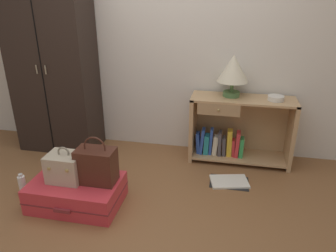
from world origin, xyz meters
The scene contains 11 objects.
ground_plane centered at (0.00, 0.00, 0.00)m, with size 9.00×9.00×0.00m, color brown.
back_wall centered at (0.00, 1.50, 1.30)m, with size 6.40×0.10×2.60m, color silver.
wardrobe centered at (-1.20, 1.20, 0.97)m, with size 0.87×0.47×1.94m.
bookshelf centered at (0.80, 1.26, 0.34)m, with size 1.05×0.37×0.71m.
table_lamp centered at (0.72, 1.28, 0.99)m, with size 0.32×0.32×0.42m.
bowl centered at (1.16, 1.23, 0.74)m, with size 0.16×0.16×0.05m, color silver.
suitcase_large centered at (-0.52, 0.17, 0.11)m, with size 0.76×0.52×0.23m.
train_case centered at (-0.60, 0.18, 0.35)m, with size 0.29×0.24×0.31m.
handbag centered at (-0.33, 0.21, 0.38)m, with size 0.32×0.19×0.41m.
bottle centered at (-1.07, 0.20, 0.10)m, with size 0.06×0.06×0.21m.
open_book_on_floor centered at (0.77, 0.77, 0.01)m, with size 0.40×0.31×0.02m.
Camera 1 is at (0.72, -1.95, 1.73)m, focal length 34.31 mm.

